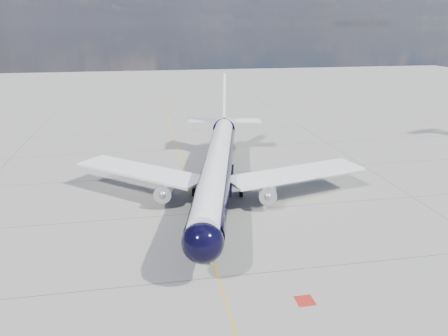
{
  "coord_description": "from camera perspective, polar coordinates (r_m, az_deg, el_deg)",
  "views": [
    {
      "loc": [
        -6.03,
        -40.53,
        22.92
      ],
      "look_at": [
        4.37,
        15.52,
        4.0
      ],
      "focal_mm": 35.0,
      "sensor_mm": 36.0,
      "label": 1
    }
  ],
  "objects": [
    {
      "name": "red_marking",
      "position": [
        40.27,
        10.52,
        -16.68
      ],
      "size": [
        1.6,
        1.6,
        0.01
      ],
      "primitive_type": "cube",
      "color": "maroon",
      "rests_on": "ground"
    },
    {
      "name": "ground",
      "position": [
        74.4,
        -5.35,
        0.34
      ],
      "size": [
        320.0,
        320.0,
        0.0
      ],
      "primitive_type": "plane",
      "color": "gray",
      "rests_on": "ground"
    },
    {
      "name": "taxiway_centerline",
      "position": [
        69.68,
        -4.96,
        -0.91
      ],
      "size": [
        0.16,
        160.0,
        0.01
      ],
      "primitive_type": "cube",
      "color": "#DBA50B",
      "rests_on": "ground"
    },
    {
      "name": "main_airliner",
      "position": [
        59.84,
        -0.85,
        0.46
      ],
      "size": [
        40.42,
        49.94,
        14.59
      ],
      "rotation": [
        0.0,
        0.0,
        -0.23
      ],
      "color": "black",
      "rests_on": "ground"
    }
  ]
}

